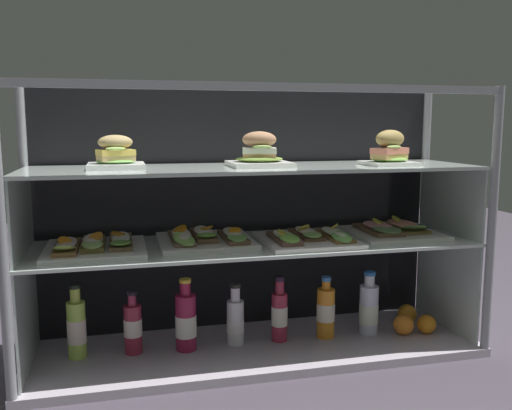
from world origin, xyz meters
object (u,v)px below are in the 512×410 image
Objects in this scene: orange_fruit_near_left_post at (404,325)px; juice_bottle_tucked_behind at (326,311)px; juice_bottle_front_right_end at (235,320)px; plated_roll_sandwich_near_right_corner at (116,156)px; plated_roll_sandwich_far_right at (390,151)px; juice_bottle_front_left_end at (77,328)px; open_sandwich_tray_left_of_center at (95,246)px; orange_fruit_rolled_forward at (407,314)px; open_sandwich_tray_mid_right at (206,238)px; juice_bottle_back_left at (279,314)px; plated_roll_sandwich_right_of_center at (259,154)px; orange_fruit_beside_bottles at (427,324)px; open_sandwich_tray_mid_left at (309,238)px; juice_bottle_front_middle at (186,321)px; juice_bottle_near_post at (133,327)px; juice_bottle_front_fourth at (369,309)px; open_sandwich_tray_right_of_center at (392,230)px.

juice_bottle_tucked_behind is at bearing 170.77° from orange_fruit_near_left_post.
plated_roll_sandwich_near_right_corner is at bearing -179.14° from juice_bottle_front_right_end.
juice_bottle_front_left_end is (-1.07, 0.09, -0.58)m from plated_roll_sandwich_far_right.
plated_roll_sandwich_near_right_corner reaches higher than open_sandwich_tray_left_of_center.
juice_bottle_front_right_end is 2.96× the size of orange_fruit_rolled_forward.
open_sandwich_tray_mid_right is 0.39m from juice_bottle_back_left.
plated_roll_sandwich_right_of_center reaches higher than orange_fruit_rolled_forward.
plated_roll_sandwich_right_of_center is 0.61m from open_sandwich_tray_left_of_center.
plated_roll_sandwich_right_of_center is 0.85× the size of juice_bottle_back_left.
orange_fruit_beside_bottles is at bearing -4.27° from plated_roll_sandwich_right_of_center.
juice_bottle_front_right_end is at bearing 164.52° from open_sandwich_tray_mid_left.
plated_roll_sandwich_near_right_corner is 1.28m from orange_fruit_beside_bottles.
juice_bottle_tucked_behind reaches higher than orange_fruit_rolled_forward.
plated_roll_sandwich_far_right is at bearing -1.37° from open_sandwich_tray_mid_left.
open_sandwich_tray_mid_right is at bearing 5.72° from juice_bottle_front_middle.
plated_roll_sandwich_near_right_corner is 0.88× the size of plated_roll_sandwich_right_of_center.
plated_roll_sandwich_right_of_center is 0.73m from juice_bottle_near_post.
open_sandwich_tray_left_of_center is 1.41× the size of juice_bottle_tucked_behind.
juice_bottle_near_post is at bearing 178.66° from juice_bottle_front_fourth.
juice_bottle_back_left is (0.70, -0.02, -0.00)m from juice_bottle_front_left_end.
plated_roll_sandwich_near_right_corner is 1.02m from open_sandwich_tray_right_of_center.
orange_fruit_rolled_forward is (0.53, 0.05, -0.06)m from juice_bottle_back_left.
juice_bottle_front_left_end is 0.18m from juice_bottle_near_post.
open_sandwich_tray_mid_right is at bearing -178.35° from juice_bottle_front_right_end.
orange_fruit_beside_bottles is (0.55, -0.07, -0.06)m from juice_bottle_back_left.
juice_bottle_front_middle is 1.06× the size of juice_bottle_back_left.
juice_bottle_near_post is at bearing 179.32° from juice_bottle_front_right_end.
plated_roll_sandwich_right_of_center is at bearing -178.70° from juice_bottle_front_fourth.
plated_roll_sandwich_far_right is 0.54× the size of open_sandwich_tray_mid_left.
open_sandwich_tray_left_of_center reaches higher than juice_bottle_front_middle.
open_sandwich_tray_mid_left is at bearing -7.78° from juice_bottle_front_middle.
orange_fruit_near_left_post is (0.29, -0.05, -0.06)m from juice_bottle_tucked_behind.
open_sandwich_tray_left_of_center reaches higher than juice_bottle_front_fourth.
open_sandwich_tray_left_of_center is (-0.54, -0.01, -0.28)m from plated_roll_sandwich_right_of_center.
open_sandwich_tray_mid_right is 4.55× the size of orange_fruit_beside_bottles.
juice_bottle_near_post is (-0.60, 0.07, -0.30)m from open_sandwich_tray_mid_left.
plated_roll_sandwich_near_right_corner is 0.59m from juice_bottle_front_left_end.
orange_fruit_rolled_forward is at bearing 6.12° from plated_roll_sandwich_right_of_center.
orange_fruit_beside_bottles is 0.11m from orange_fruit_rolled_forward.
juice_bottle_tucked_behind is at bearing -178.10° from open_sandwich_tray_right_of_center.
open_sandwich_tray_mid_left is 0.35m from open_sandwich_tray_right_of_center.
juice_bottle_front_right_end is at bearing 3.36° from juice_bottle_front_middle.
plated_roll_sandwich_far_right reaches higher than open_sandwich_tray_mid_left.
juice_bottle_front_middle reaches higher than orange_fruit_near_left_post.
open_sandwich_tray_mid_left is 0.84m from juice_bottle_front_left_end.
open_sandwich_tray_left_of_center is 1.35× the size of juice_bottle_back_left.
juice_bottle_front_left_end is at bearing -178.67° from orange_fruit_rolled_forward.
juice_bottle_near_post is 0.18m from juice_bottle_front_middle.
open_sandwich_tray_mid_right is at bearing 4.48° from open_sandwich_tray_left_of_center.
plated_roll_sandwich_right_of_center is 0.92× the size of juice_bottle_front_right_end.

